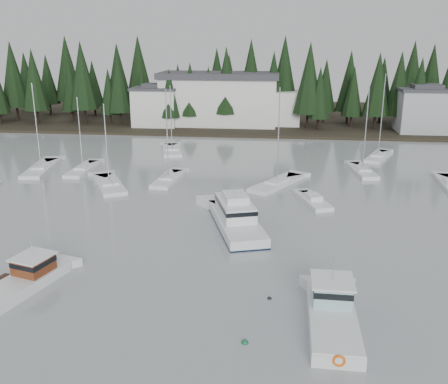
{
  "coord_description": "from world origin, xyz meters",
  "views": [
    {
      "loc": [
        8.12,
        -23.78,
        18.51
      ],
      "look_at": [
        2.29,
        27.19,
        2.5
      ],
      "focal_mm": 40.0,
      "sensor_mm": 36.0,
      "label": 1
    }
  ],
  "objects_px": {
    "lobster_boat_teal": "(332,316)",
    "sailboat_5": "(41,169)",
    "house_west": "(156,106)",
    "sailboat_6": "(172,151)",
    "cabin_cruiser_center": "(236,219)",
    "runabout_1": "(313,202)",
    "house_east_a": "(424,109)",
    "lobster_boat_brown": "(22,282)",
    "sailboat_4": "(378,158)",
    "sailboat_3": "(277,185)",
    "sailboat_8": "(109,186)",
    "harbor_inn": "(229,99)",
    "sailboat_2": "(169,180)",
    "sailboat_12": "(83,170)",
    "sailboat_9": "(362,172)"
  },
  "relations": [
    {
      "from": "house_west",
      "to": "sailboat_12",
      "type": "bearing_deg",
      "value": -93.19
    },
    {
      "from": "house_west",
      "to": "sailboat_8",
      "type": "xyz_separation_m",
      "value": [
        4.32,
        -43.03,
        -4.61
      ]
    },
    {
      "from": "sailboat_3",
      "to": "sailboat_4",
      "type": "distance_m",
      "value": 23.23
    },
    {
      "from": "harbor_inn",
      "to": "runabout_1",
      "type": "distance_m",
      "value": 52.76
    },
    {
      "from": "house_west",
      "to": "lobster_boat_teal",
      "type": "height_order",
      "value": "house_west"
    },
    {
      "from": "sailboat_8",
      "to": "lobster_boat_brown",
      "type": "bearing_deg",
      "value": 156.73
    },
    {
      "from": "house_east_a",
      "to": "sailboat_12",
      "type": "xyz_separation_m",
      "value": [
        -56.0,
        -34.96,
        -4.85
      ]
    },
    {
      "from": "runabout_1",
      "to": "sailboat_2",
      "type": "bearing_deg",
      "value": 50.36
    },
    {
      "from": "house_east_a",
      "to": "sailboat_2",
      "type": "bearing_deg",
      "value": -137.72
    },
    {
      "from": "sailboat_4",
      "to": "runabout_1",
      "type": "relative_size",
      "value": 1.9
    },
    {
      "from": "cabin_cruiser_center",
      "to": "sailboat_8",
      "type": "height_order",
      "value": "sailboat_8"
    },
    {
      "from": "house_west",
      "to": "lobster_boat_teal",
      "type": "distance_m",
      "value": 78.73
    },
    {
      "from": "lobster_boat_teal",
      "to": "sailboat_5",
      "type": "xyz_separation_m",
      "value": [
        -38.25,
        36.54,
        -0.54
      ]
    },
    {
      "from": "runabout_1",
      "to": "lobster_boat_teal",
      "type": "bearing_deg",
      "value": 160.84
    },
    {
      "from": "sailboat_5",
      "to": "sailboat_6",
      "type": "height_order",
      "value": "sailboat_5"
    },
    {
      "from": "lobster_boat_teal",
      "to": "runabout_1",
      "type": "xyz_separation_m",
      "value": [
        0.19,
        25.8,
        -0.46
      ]
    },
    {
      "from": "sailboat_9",
      "to": "sailboat_6",
      "type": "bearing_deg",
      "value": 63.41
    },
    {
      "from": "harbor_inn",
      "to": "sailboat_6",
      "type": "distance_m",
      "value": 26.99
    },
    {
      "from": "sailboat_2",
      "to": "sailboat_6",
      "type": "height_order",
      "value": "sailboat_2"
    },
    {
      "from": "sailboat_2",
      "to": "sailboat_5",
      "type": "relative_size",
      "value": 0.98
    },
    {
      "from": "house_west",
      "to": "lobster_boat_brown",
      "type": "bearing_deg",
      "value": -84.49
    },
    {
      "from": "cabin_cruiser_center",
      "to": "sailboat_6",
      "type": "relative_size",
      "value": 1.11
    },
    {
      "from": "sailboat_8",
      "to": "sailboat_12",
      "type": "xyz_separation_m",
      "value": [
        -6.32,
        7.07,
        0.01
      ]
    },
    {
      "from": "sailboat_6",
      "to": "runabout_1",
      "type": "distance_m",
      "value": 33.22
    },
    {
      "from": "lobster_boat_brown",
      "to": "runabout_1",
      "type": "relative_size",
      "value": 1.24
    },
    {
      "from": "cabin_cruiser_center",
      "to": "sailboat_4",
      "type": "distance_m",
      "value": 38.04
    },
    {
      "from": "lobster_boat_teal",
      "to": "sailboat_3",
      "type": "relative_size",
      "value": 0.7
    },
    {
      "from": "lobster_boat_teal",
      "to": "sailboat_8",
      "type": "xyz_separation_m",
      "value": [
        -25.69,
        29.65,
        -0.55
      ]
    },
    {
      "from": "house_west",
      "to": "cabin_cruiser_center",
      "type": "height_order",
      "value": "house_west"
    },
    {
      "from": "lobster_boat_brown",
      "to": "sailboat_4",
      "type": "xyz_separation_m",
      "value": [
        34.94,
        47.27,
        -0.39
      ]
    },
    {
      "from": "lobster_boat_teal",
      "to": "runabout_1",
      "type": "distance_m",
      "value": 25.8
    },
    {
      "from": "sailboat_8",
      "to": "sailboat_6",
      "type": "bearing_deg",
      "value": -38.62
    },
    {
      "from": "harbor_inn",
      "to": "sailboat_12",
      "type": "bearing_deg",
      "value": -113.45
    },
    {
      "from": "lobster_boat_teal",
      "to": "sailboat_4",
      "type": "bearing_deg",
      "value": -12.42
    },
    {
      "from": "sailboat_2",
      "to": "harbor_inn",
      "type": "bearing_deg",
      "value": 0.63
    },
    {
      "from": "sailboat_4",
      "to": "sailboat_5",
      "type": "distance_m",
      "value": 51.66
    },
    {
      "from": "sailboat_2",
      "to": "sailboat_3",
      "type": "height_order",
      "value": "sailboat_3"
    },
    {
      "from": "house_east_a",
      "to": "lobster_boat_brown",
      "type": "xyz_separation_m",
      "value": [
        -47.22,
        -69.3,
        -4.42
      ]
    },
    {
      "from": "lobster_boat_teal",
      "to": "sailboat_3",
      "type": "xyz_separation_m",
      "value": [
        -4.12,
        32.65,
        -0.53
      ]
    },
    {
      "from": "lobster_boat_teal",
      "to": "runabout_1",
      "type": "height_order",
      "value": "lobster_boat_teal"
    },
    {
      "from": "sailboat_2",
      "to": "sailboat_5",
      "type": "height_order",
      "value": "sailboat_5"
    },
    {
      "from": "sailboat_6",
      "to": "sailboat_9",
      "type": "xyz_separation_m",
      "value": [
        29.85,
        -10.16,
        0.02
      ]
    },
    {
      "from": "harbor_inn",
      "to": "sailboat_5",
      "type": "bearing_deg",
      "value": -120.54
    },
    {
      "from": "house_west",
      "to": "sailboat_6",
      "type": "distance_m",
      "value": 23.98
    },
    {
      "from": "house_west",
      "to": "sailboat_2",
      "type": "bearing_deg",
      "value": -73.94
    },
    {
      "from": "house_west",
      "to": "sailboat_2",
      "type": "xyz_separation_m",
      "value": [
        11.43,
        -39.71,
        -4.58
      ]
    },
    {
      "from": "cabin_cruiser_center",
      "to": "sailboat_3",
      "type": "bearing_deg",
      "value": -31.75
    },
    {
      "from": "sailboat_3",
      "to": "runabout_1",
      "type": "distance_m",
      "value": 8.09
    },
    {
      "from": "sailboat_8",
      "to": "runabout_1",
      "type": "height_order",
      "value": "sailboat_8"
    },
    {
      "from": "sailboat_9",
      "to": "sailboat_8",
      "type": "bearing_deg",
      "value": 99.97
    }
  ]
}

